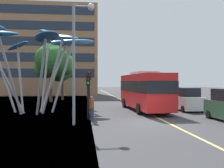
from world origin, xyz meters
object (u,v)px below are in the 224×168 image
object	(u,v)px
car_parked_mid	(187,100)
car_parked_far	(166,96)
traffic_light_kerb_near	(88,86)
traffic_light_kerb_far	(89,82)
leaf_sculpture	(31,41)
street_lamp	(78,48)
pedestrian	(92,108)
red_bus	(144,89)
traffic_light_island_mid	(89,82)

from	to	relation	value
car_parked_mid	car_parked_far	world-z (taller)	car_parked_far
traffic_light_kerb_near	traffic_light_kerb_far	world-z (taller)	traffic_light_kerb_far
leaf_sculpture	traffic_light_kerb_near	size ratio (longest dim) A/B	3.60
leaf_sculpture	street_lamp	xyz separation A→B (m)	(4.17, -6.63, -1.34)
street_lamp	pedestrian	xyz separation A→B (m)	(0.89, 1.95, -3.99)
traffic_light_kerb_far	pedestrian	world-z (taller)	traffic_light_kerb_far
street_lamp	traffic_light_kerb_far	bearing A→B (deg)	83.70
traffic_light_kerb_near	street_lamp	xyz separation A→B (m)	(-0.62, -2.34, 2.46)
red_bus	pedestrian	size ratio (longest dim) A/B	6.19
street_lamp	pedestrian	bearing A→B (deg)	65.58
car_parked_mid	pedestrian	size ratio (longest dim) A/B	2.49
leaf_sculpture	car_parked_far	bearing A→B (deg)	25.31
red_bus	car_parked_mid	xyz separation A→B (m)	(3.96, -0.58, -0.98)
red_bus	traffic_light_island_mid	bearing A→B (deg)	153.16
car_parked_mid	street_lamp	bearing A→B (deg)	-144.99
street_lamp	traffic_light_island_mid	bearing A→B (deg)	85.17
traffic_light_kerb_near	traffic_light_island_mid	distance (m)	7.73
street_lamp	pedestrian	world-z (taller)	street_lamp
traffic_light_kerb_far	leaf_sculpture	bearing A→B (deg)	-170.75
red_bus	car_parked_mid	bearing A→B (deg)	-8.27
traffic_light_kerb_near	pedestrian	size ratio (longest dim) A/B	1.94
traffic_light_island_mid	car_parked_far	bearing A→B (deg)	19.61
red_bus	traffic_light_kerb_far	distance (m)	5.14
red_bus	car_parked_mid	distance (m)	4.12
traffic_light_kerb_near	car_parked_mid	bearing A→B (deg)	26.35
car_parked_far	traffic_light_kerb_far	bearing A→B (deg)	-147.28
leaf_sculpture	pedestrian	bearing A→B (deg)	-42.81
traffic_light_kerb_near	pedestrian	xyz separation A→B (m)	(0.26, -0.38, -1.53)
traffic_light_kerb_near	car_parked_far	distance (m)	14.44
traffic_light_kerb_near	car_parked_far	bearing A→B (deg)	49.65
red_bus	traffic_light_kerb_far	xyz separation A→B (m)	(-5.10, -0.05, 0.69)
traffic_light_kerb_far	traffic_light_island_mid	xyz separation A→B (m)	(0.03, 2.62, -0.01)
pedestrian	car_parked_mid	bearing A→B (deg)	28.92
red_bus	traffic_light_kerb_far	bearing A→B (deg)	-179.40
car_parked_mid	pedestrian	world-z (taller)	car_parked_mid
red_bus	pedestrian	xyz separation A→B (m)	(-5.03, -5.54, -1.14)
leaf_sculpture	car_parked_mid	world-z (taller)	leaf_sculpture
traffic_light_island_mid	car_parked_mid	bearing A→B (deg)	-19.18
traffic_light_kerb_far	pedestrian	size ratio (longest dim) A/B	2.19
red_bus	leaf_sculpture	world-z (taller)	leaf_sculpture
red_bus	leaf_sculpture	size ratio (longest dim) A/B	0.88
car_parked_far	leaf_sculpture	bearing A→B (deg)	-154.69
car_parked_mid	car_parked_far	size ratio (longest dim) A/B	0.99
traffic_light_island_mid	street_lamp	xyz separation A→B (m)	(-0.85, -10.06, 2.18)
traffic_light_kerb_far	street_lamp	distance (m)	7.79
traffic_light_island_mid	car_parked_far	xyz separation A→B (m)	(9.09, 3.24, -1.59)
leaf_sculpture	street_lamp	bearing A→B (deg)	-57.86
red_bus	traffic_light_island_mid	world-z (taller)	traffic_light_island_mid
leaf_sculpture	traffic_light_island_mid	bearing A→B (deg)	34.37
traffic_light_island_mid	street_lamp	world-z (taller)	street_lamp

